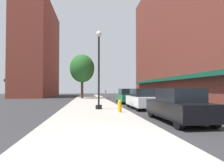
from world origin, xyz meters
TOP-DOWN VIEW (x-y plane):
  - ground_plane at (4.00, 18.00)m, footprint 90.00×90.00m
  - sidewalk_slab at (0.00, 19.00)m, footprint 4.80×50.00m
  - building_right_brick at (14.99, 22.00)m, footprint 6.80×40.00m
  - building_far_background at (-11.01, 37.00)m, footprint 6.80×18.00m
  - lamppost at (0.41, 9.27)m, footprint 0.48×0.48m
  - fire_hydrant at (1.65, 7.24)m, footprint 0.33×0.26m
  - parking_meter_near at (2.05, 20.84)m, footprint 0.14×0.09m
  - tree_near at (-1.31, 25.59)m, footprint 3.93×3.93m
  - car_black at (4.00, 3.96)m, footprint 1.80×4.30m
  - car_white at (4.00, 10.06)m, footprint 1.80×4.30m
  - car_green at (4.00, 16.14)m, footprint 1.80×4.30m

SIDE VIEW (x-z plane):
  - ground_plane at x=4.00m, z-range 0.00..0.00m
  - sidewalk_slab at x=0.00m, z-range 0.00..0.12m
  - fire_hydrant at x=1.65m, z-range 0.12..0.91m
  - car_black at x=4.00m, z-range -0.02..1.64m
  - car_white at x=4.00m, z-range -0.02..1.64m
  - car_green at x=4.00m, z-range -0.02..1.64m
  - parking_meter_near at x=2.05m, z-range 0.29..1.60m
  - lamppost at x=0.41m, z-range 0.25..6.15m
  - tree_near at x=-1.31m, z-range 1.38..8.47m
  - building_far_background at x=-11.01m, z-range -0.02..19.49m
  - building_right_brick at x=14.99m, z-range -0.02..22.69m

